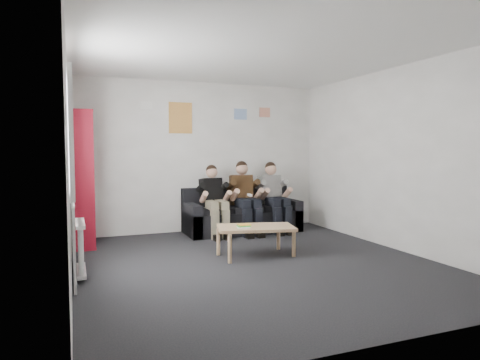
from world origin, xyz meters
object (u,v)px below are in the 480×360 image
Objects in this scene: sofa at (241,216)px; person_middle at (245,198)px; person_left at (215,201)px; person_right at (274,197)px; bookshelf at (83,179)px; coffee_table at (256,230)px.

sofa is 1.60× the size of person_middle.
person_right is at bearing -7.42° from person_left.
person_middle reaches higher than person_left.
person_middle is (0.57, -0.00, 0.02)m from person_left.
bookshelf is 1.69× the size of person_left.
person_right is (0.57, -0.19, 0.34)m from sofa.
sofa is 0.69m from person_right.
person_left reaches higher than sofa.
person_left is 0.97× the size of person_right.
bookshelf is 1.61× the size of person_middle.
coffee_table is (-0.48, -1.75, 0.08)m from sofa.
bookshelf is at bearing 170.98° from person_left.
bookshelf is 2.16m from person_left.
bookshelf reaches higher than coffee_table.
person_right is at bearing -18.57° from sofa.
person_left is (-0.09, 1.56, 0.24)m from coffee_table.
coffee_table is at bearing -97.58° from person_middle.
person_middle is at bearing 176.87° from person_right.
person_left is at bearing -170.89° from person_middle.
person_middle is at bearing -7.69° from person_left.
bookshelf is at bearing -177.30° from sofa.
person_middle is at bearing -2.03° from bookshelf.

